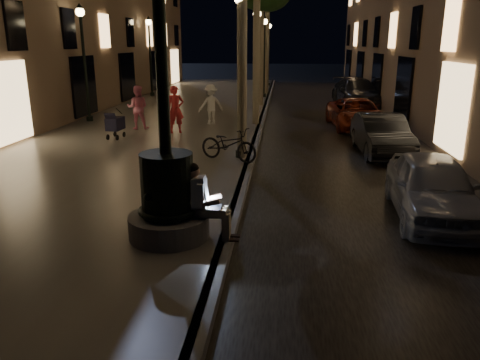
# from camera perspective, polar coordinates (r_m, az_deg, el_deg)

# --- Properties ---
(ground) EXTENTS (120.00, 120.00, 0.00)m
(ground) POSITION_cam_1_polar(r_m,az_deg,el_deg) (20.77, 2.64, 6.81)
(ground) COLOR black
(ground) RESTS_ON ground
(cobble_lane) EXTENTS (6.00, 45.00, 0.02)m
(cobble_lane) POSITION_cam_1_polar(r_m,az_deg,el_deg) (20.85, 10.96, 6.59)
(cobble_lane) COLOR black
(cobble_lane) RESTS_ON ground
(promenade) EXTENTS (8.00, 45.00, 0.20)m
(promenade) POSITION_cam_1_polar(r_m,az_deg,el_deg) (21.31, -8.24, 7.18)
(promenade) COLOR #655F59
(promenade) RESTS_ON ground
(curb_strip) EXTENTS (0.25, 45.00, 0.20)m
(curb_strip) POSITION_cam_1_polar(r_m,az_deg,el_deg) (20.76, 2.64, 7.08)
(curb_strip) COLOR #59595B
(curb_strip) RESTS_ON ground
(fountain_lamppost) EXTENTS (1.40, 1.40, 5.21)m
(fountain_lamppost) POSITION_cam_1_polar(r_m,az_deg,el_deg) (8.03, -8.89, -0.15)
(fountain_lamppost) COLOR #59595B
(fountain_lamppost) RESTS_ON promenade
(seated_man_laptop) EXTENTS (0.97, 0.33, 1.34)m
(seated_man_laptop) POSITION_cam_1_polar(r_m,az_deg,el_deg) (8.00, -4.53, -2.34)
(seated_man_laptop) COLOR tan
(seated_man_laptop) RESTS_ON promenade
(lamp_curb_a) EXTENTS (0.36, 0.36, 4.81)m
(lamp_curb_a) POSITION_cam_1_polar(r_m,az_deg,el_deg) (13.52, 0.03, 15.43)
(lamp_curb_a) COLOR black
(lamp_curb_a) RESTS_ON promenade
(lamp_curb_b) EXTENTS (0.36, 0.36, 4.81)m
(lamp_curb_b) POSITION_cam_1_polar(r_m,az_deg,el_deg) (21.49, 2.06, 15.81)
(lamp_curb_b) COLOR black
(lamp_curb_b) RESTS_ON promenade
(lamp_curb_c) EXTENTS (0.36, 0.36, 4.81)m
(lamp_curb_c) POSITION_cam_1_polar(r_m,az_deg,el_deg) (29.48, 2.99, 15.98)
(lamp_curb_c) COLOR black
(lamp_curb_c) RESTS_ON promenade
(lamp_curb_d) EXTENTS (0.36, 0.36, 4.81)m
(lamp_curb_d) POSITION_cam_1_polar(r_m,az_deg,el_deg) (37.48, 3.53, 16.07)
(lamp_curb_d) COLOR black
(lamp_curb_d) RESTS_ON promenade
(lamp_left_b) EXTENTS (0.36, 0.36, 4.81)m
(lamp_left_b) POSITION_cam_1_polar(r_m,az_deg,el_deg) (21.17, -18.56, 14.99)
(lamp_left_b) COLOR black
(lamp_left_b) RESTS_ON promenade
(lamp_left_c) EXTENTS (0.36, 0.36, 4.81)m
(lamp_left_c) POSITION_cam_1_polar(r_m,az_deg,el_deg) (30.62, -10.94, 15.73)
(lamp_left_c) COLOR black
(lamp_left_c) RESTS_ON promenade
(stroller) EXTENTS (0.50, 1.04, 1.05)m
(stroller) POSITION_cam_1_polar(r_m,az_deg,el_deg) (17.09, -14.99, 6.64)
(stroller) COLOR black
(stroller) RESTS_ON promenade
(car_front) EXTENTS (1.82, 3.90, 1.29)m
(car_front) POSITION_cam_1_polar(r_m,az_deg,el_deg) (10.29, 22.38, -0.81)
(car_front) COLOR #ADAFB5
(car_front) RESTS_ON ground
(car_second) EXTENTS (1.48, 3.92, 1.28)m
(car_second) POSITION_cam_1_polar(r_m,az_deg,el_deg) (15.65, 16.83, 5.30)
(car_second) COLOR black
(car_second) RESTS_ON ground
(car_third) EXTENTS (2.32, 4.52, 1.22)m
(car_third) POSITION_cam_1_polar(r_m,az_deg,el_deg) (20.29, 14.05, 7.85)
(car_third) COLOR maroon
(car_third) RESTS_ON ground
(car_rear) EXTENTS (2.60, 5.37, 1.51)m
(car_rear) POSITION_cam_1_polar(r_m,az_deg,el_deg) (27.63, 14.06, 10.33)
(car_rear) COLOR #292A2E
(car_rear) RESTS_ON ground
(pedestrian_red) EXTENTS (0.75, 0.63, 1.74)m
(pedestrian_red) POSITION_cam_1_polar(r_m,az_deg,el_deg) (17.73, -7.87, 8.51)
(pedestrian_red) COLOR red
(pedestrian_red) RESTS_ON promenade
(pedestrian_pink) EXTENTS (0.89, 0.73, 1.68)m
(pedestrian_pink) POSITION_cam_1_polar(r_m,az_deg,el_deg) (18.80, -12.37, 8.64)
(pedestrian_pink) COLOR pink
(pedestrian_pink) RESTS_ON promenade
(pedestrian_white) EXTENTS (1.21, 1.02, 1.62)m
(pedestrian_white) POSITION_cam_1_polar(r_m,az_deg,el_deg) (19.56, -3.58, 9.18)
(pedestrian_white) COLOR silver
(pedestrian_white) RESTS_ON promenade
(bicycle) EXTENTS (1.93, 1.37, 0.96)m
(bicycle) POSITION_cam_1_polar(r_m,az_deg,el_deg) (13.39, -1.40, 4.39)
(bicycle) COLOR black
(bicycle) RESTS_ON promenade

